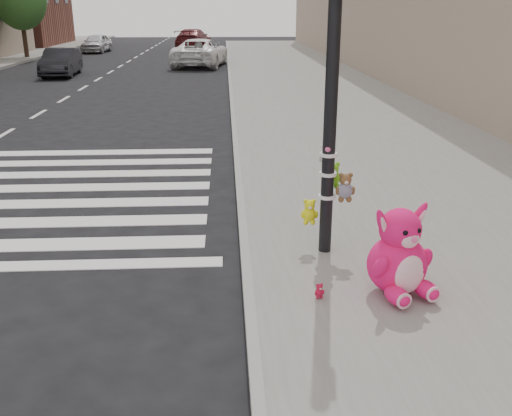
{
  "coord_description": "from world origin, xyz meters",
  "views": [
    {
      "loc": [
        1.32,
        -5.05,
        3.19
      ],
      "look_at": [
        1.69,
        1.8,
        0.75
      ],
      "focal_mm": 40.0,
      "sensor_mm": 36.0,
      "label": 1
    }
  ],
  "objects_px": {
    "red_teddy": "(319,291)",
    "signal_pole": "(331,123)",
    "car_white_near": "(200,53)",
    "car_dark_far": "(61,62)",
    "pink_bunny": "(399,258)"
  },
  "relations": [
    {
      "from": "car_dark_far",
      "to": "car_white_near",
      "type": "bearing_deg",
      "value": 29.9
    },
    {
      "from": "signal_pole",
      "to": "pink_bunny",
      "type": "height_order",
      "value": "signal_pole"
    },
    {
      "from": "red_teddy",
      "to": "signal_pole",
      "type": "bearing_deg",
      "value": 62.38
    },
    {
      "from": "pink_bunny",
      "to": "car_white_near",
      "type": "height_order",
      "value": "car_white_near"
    },
    {
      "from": "signal_pole",
      "to": "red_teddy",
      "type": "xyz_separation_m",
      "value": [
        -0.29,
        -1.31,
        -1.61
      ]
    },
    {
      "from": "signal_pole",
      "to": "car_dark_far",
      "type": "distance_m",
      "value": 23.5
    },
    {
      "from": "car_white_near",
      "to": "signal_pole",
      "type": "bearing_deg",
      "value": 104.05
    },
    {
      "from": "signal_pole",
      "to": "car_white_near",
      "type": "distance_m",
      "value": 26.08
    },
    {
      "from": "red_teddy",
      "to": "car_white_near",
      "type": "height_order",
      "value": "car_white_near"
    },
    {
      "from": "car_dark_far",
      "to": "red_teddy",
      "type": "bearing_deg",
      "value": -72.55
    },
    {
      "from": "car_dark_far",
      "to": "signal_pole",
      "type": "bearing_deg",
      "value": -70.74
    },
    {
      "from": "red_teddy",
      "to": "car_dark_far",
      "type": "relative_size",
      "value": 0.05
    },
    {
      "from": "pink_bunny",
      "to": "red_teddy",
      "type": "bearing_deg",
      "value": 165.93
    },
    {
      "from": "pink_bunny",
      "to": "car_white_near",
      "type": "xyz_separation_m",
      "value": [
        -3.21,
        27.16,
        0.18
      ]
    },
    {
      "from": "red_teddy",
      "to": "car_dark_far",
      "type": "distance_m",
      "value": 24.58
    }
  ]
}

